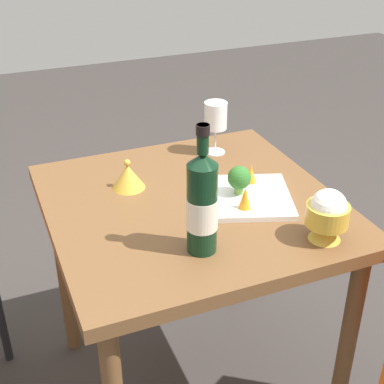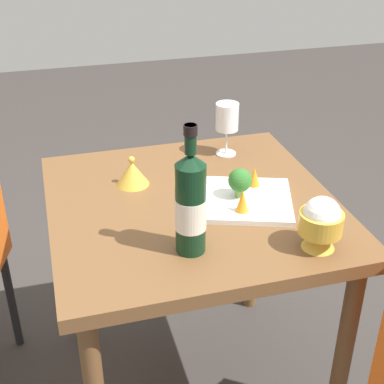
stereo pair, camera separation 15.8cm
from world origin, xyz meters
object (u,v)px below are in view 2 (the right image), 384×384
object	(u,v)px
wine_glass	(227,118)
rice_bowl_lid	(132,173)
serving_plate	(247,200)
rice_bowl	(321,222)
carrot_garnish_right	(254,177)
broccoli_floret	(240,181)
carrot_garnish_left	(242,201)
wine_bottle	(191,204)

from	to	relation	value
wine_glass	rice_bowl_lid	distance (m)	0.38
wine_glass	serving_plate	xyz separation A→B (m)	(-0.32, 0.05, -0.12)
rice_bowl	carrot_garnish_right	size ratio (longest dim) A/B	2.46
rice_bowl	rice_bowl_lid	xyz separation A→B (m)	(0.45, 0.39, -0.04)
broccoli_floret	carrot_garnish_left	distance (m)	0.08
rice_bowl	serving_plate	bearing A→B (deg)	20.01
wine_bottle	broccoli_floret	size ratio (longest dim) A/B	3.91
serving_plate	broccoli_floret	bearing A→B (deg)	53.02
broccoli_floret	carrot_garnish_left	size ratio (longest dim) A/B	1.32
carrot_garnish_left	carrot_garnish_right	distance (m)	0.16
wine_glass	rice_bowl	bearing A→B (deg)	-175.34
serving_plate	broccoli_floret	distance (m)	0.06
wine_bottle	rice_bowl_lid	size ratio (longest dim) A/B	3.36
wine_glass	carrot_garnish_left	distance (m)	0.41
rice_bowl_lid	rice_bowl	bearing A→B (deg)	-139.40
wine_glass	carrot_garnish_left	xyz separation A→B (m)	(-0.39, 0.09, -0.08)
rice_bowl_lid	serving_plate	size ratio (longest dim) A/B	0.31
wine_glass	carrot_garnish_right	size ratio (longest dim) A/B	3.11
serving_plate	rice_bowl_lid	bearing A→B (deg)	56.24
wine_glass	rice_bowl_lid	world-z (taller)	wine_glass
wine_glass	carrot_garnish_left	size ratio (longest dim) A/B	2.75
carrot_garnish_right	broccoli_floret	bearing A→B (deg)	128.26
rice_bowl	carrot_garnish_left	bearing A→B (deg)	34.87
carrot_garnish_left	carrot_garnish_right	xyz separation A→B (m)	(0.13, -0.09, -0.00)
wine_glass	rice_bowl	distance (m)	0.59
rice_bowl_lid	serving_plate	world-z (taller)	rice_bowl_lid
wine_glass	serving_plate	distance (m)	0.35
serving_plate	carrot_garnish_left	distance (m)	0.09
wine_glass	carrot_garnish_right	xyz separation A→B (m)	(-0.26, 0.00, -0.08)
wine_bottle	carrot_garnish_right	distance (m)	0.37
wine_bottle	rice_bowl	size ratio (longest dim) A/B	2.37
wine_bottle	rice_bowl	world-z (taller)	wine_bottle
rice_bowl	broccoli_floret	bearing A→B (deg)	22.56
wine_bottle	wine_glass	world-z (taller)	wine_bottle
wine_glass	broccoli_floret	distance (m)	0.32
rice_bowl	broccoli_floret	size ratio (longest dim) A/B	1.65
wine_bottle	carrot_garnish_right	size ratio (longest dim) A/B	5.84
broccoli_floret	carrot_garnish_right	bearing A→B (deg)	-51.74
wine_glass	rice_bowl_lid	xyz separation A→B (m)	(-0.13, 0.34, -0.09)
serving_plate	broccoli_floret	world-z (taller)	broccoli_floret
wine_glass	broccoli_floret	size ratio (longest dim) A/B	2.09
carrot_garnish_left	rice_bowl	bearing A→B (deg)	-145.13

